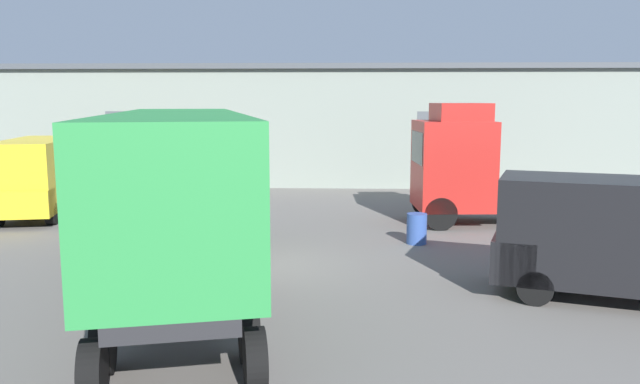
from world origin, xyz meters
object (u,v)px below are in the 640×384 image
at_px(tractor_unit_red, 468,168).
at_px(oil_drum, 417,229).
at_px(delivery_van_yellow, 37,175).
at_px(container_trailer_green, 180,178).

relative_size(tractor_unit_red, oil_drum, 7.41).
bearing_deg(oil_drum, delivery_van_yellow, 163.82).
xyz_separation_m(delivery_van_yellow, oil_drum, (12.96, -3.76, -1.04)).
xyz_separation_m(container_trailer_green, delivery_van_yellow, (-7.37, 8.53, -1.01)).
bearing_deg(delivery_van_yellow, oil_drum, 62.74).
relative_size(tractor_unit_red, delivery_van_yellow, 1.18).
height_order(tractor_unit_red, container_trailer_green, tractor_unit_red).
bearing_deg(tractor_unit_red, container_trailer_green, 42.80).
distance_m(delivery_van_yellow, oil_drum, 13.53).
bearing_deg(tractor_unit_red, oil_drum, 53.66).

